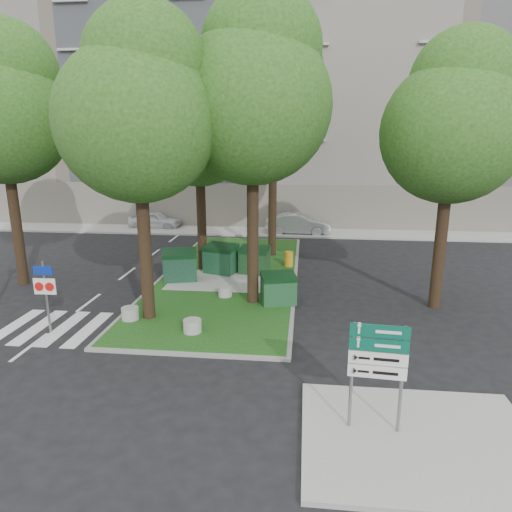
# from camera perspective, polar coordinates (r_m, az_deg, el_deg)

# --- Properties ---
(ground) EXTENTS (120.00, 120.00, 0.00)m
(ground) POSITION_cam_1_polar(r_m,az_deg,el_deg) (14.32, -10.67, -11.94)
(ground) COLOR black
(ground) RESTS_ON ground
(median_island) EXTENTS (6.00, 16.00, 0.12)m
(median_island) POSITION_cam_1_polar(r_m,az_deg,el_deg) (21.45, -3.31, -2.48)
(median_island) COLOR #144112
(median_island) RESTS_ON ground
(median_kerb) EXTENTS (6.30, 16.30, 0.10)m
(median_kerb) POSITION_cam_1_polar(r_m,az_deg,el_deg) (21.46, -3.31, -2.50)
(median_kerb) COLOR gray
(median_kerb) RESTS_ON ground
(sidewalk_corner) EXTENTS (5.00, 4.00, 0.12)m
(sidewalk_corner) POSITION_cam_1_polar(r_m,az_deg,el_deg) (11.04, 19.80, -20.95)
(sidewalk_corner) COLOR #999993
(sidewalk_corner) RESTS_ON ground
(building_sidewalk) EXTENTS (42.00, 3.00, 0.12)m
(building_sidewalk) POSITION_cam_1_polar(r_m,az_deg,el_deg) (31.61, -1.10, 3.08)
(building_sidewalk) COLOR #999993
(building_sidewalk) RESTS_ON ground
(zebra_crossing) EXTENTS (5.00, 3.00, 0.01)m
(zebra_crossing) POSITION_cam_1_polar(r_m,az_deg,el_deg) (16.95, -21.55, -8.42)
(zebra_crossing) COLOR silver
(zebra_crossing) RESTS_ON ground
(apartment_building) EXTENTS (41.00, 12.00, 16.00)m
(apartment_building) POSITION_cam_1_polar(r_m,az_deg,el_deg) (38.47, 0.31, 17.00)
(apartment_building) COLOR #C6B894
(apartment_building) RESTS_ON ground
(tree_median_near_left) EXTENTS (5.20, 5.20, 10.53)m
(tree_median_near_left) POSITION_cam_1_polar(r_m,az_deg,el_deg) (15.76, -14.35, 17.72)
(tree_median_near_left) COLOR black
(tree_median_near_left) RESTS_ON ground
(tree_median_near_right) EXTENTS (5.60, 5.60, 11.46)m
(tree_median_near_right) POSITION_cam_1_polar(r_m,az_deg,el_deg) (16.98, -0.10, 20.15)
(tree_median_near_right) COLOR black
(tree_median_near_right) RESTS_ON ground
(tree_median_mid) EXTENTS (4.80, 4.80, 9.99)m
(tree_median_mid) POSITION_cam_1_polar(r_m,az_deg,el_deg) (21.85, -6.92, 16.14)
(tree_median_mid) COLOR black
(tree_median_mid) RESTS_ON ground
(tree_median_far) EXTENTS (5.80, 5.80, 11.93)m
(tree_median_far) POSITION_cam_1_polar(r_m,az_deg,el_deg) (24.43, 2.43, 19.19)
(tree_median_far) COLOR black
(tree_median_far) RESTS_ON ground
(tree_street_left) EXTENTS (5.40, 5.40, 11.00)m
(tree_street_left) POSITION_cam_1_polar(r_m,az_deg,el_deg) (22.11, -29.05, 16.23)
(tree_street_left) COLOR black
(tree_street_left) RESTS_ON ground
(tree_street_right) EXTENTS (5.00, 5.00, 10.06)m
(tree_street_right) POSITION_cam_1_polar(r_m,az_deg,el_deg) (18.06, 23.66, 15.46)
(tree_street_right) COLOR black
(tree_street_right) RESTS_ON ground
(dumpster_a) EXTENTS (1.73, 1.41, 1.41)m
(dumpster_a) POSITION_cam_1_polar(r_m,az_deg,el_deg) (20.70, -9.48, -1.17)
(dumpster_a) COLOR #0D321F
(dumpster_a) RESTS_ON median_island
(dumpster_b) EXTENTS (1.75, 1.47, 1.39)m
(dumpster_b) POSITION_cam_1_polar(r_m,az_deg,el_deg) (21.62, -4.44, -0.37)
(dumpster_b) COLOR #124024
(dumpster_b) RESTS_ON median_island
(dumpster_c) EXTENTS (1.53, 1.20, 1.29)m
(dumpster_c) POSITION_cam_1_polar(r_m,az_deg,el_deg) (21.50, -0.19, -0.53)
(dumpster_c) COLOR black
(dumpster_c) RESTS_ON median_island
(dumpster_d) EXTENTS (1.51, 1.23, 1.22)m
(dumpster_d) POSITION_cam_1_polar(r_m,az_deg,el_deg) (17.59, 2.82, -4.12)
(dumpster_d) COLOR #144120
(dumpster_d) RESTS_ON median_island
(bollard_left) EXTENTS (0.60, 0.60, 0.43)m
(bollard_left) POSITION_cam_1_polar(r_m,az_deg,el_deg) (16.78, -15.46, -6.92)
(bollard_left) COLOR #989793
(bollard_left) RESTS_ON median_island
(bollard_right) EXTENTS (0.60, 0.60, 0.43)m
(bollard_right) POSITION_cam_1_polar(r_m,az_deg,el_deg) (15.31, -7.95, -8.64)
(bollard_right) COLOR #989893
(bollard_right) RESTS_ON median_island
(bollard_mid) EXTENTS (0.55, 0.55, 0.39)m
(bollard_mid) POSITION_cam_1_polar(r_m,az_deg,el_deg) (18.51, -3.87, -4.44)
(bollard_mid) COLOR #A2A19C
(bollard_mid) RESTS_ON median_island
(litter_bin) EXTENTS (0.42, 0.42, 0.74)m
(litter_bin) POSITION_cam_1_polar(r_m,az_deg,el_deg) (22.77, 4.12, -0.37)
(litter_bin) COLOR orange
(litter_bin) RESTS_ON median_island
(traffic_sign_pole) EXTENTS (0.74, 0.08, 2.46)m
(traffic_sign_pole) POSITION_cam_1_polar(r_m,az_deg,el_deg) (16.48, -24.84, -3.59)
(traffic_sign_pole) COLOR slate
(traffic_sign_pole) RESTS_ON ground
(directional_sign) EXTENTS (1.23, 0.17, 2.46)m
(directional_sign) POSITION_cam_1_polar(r_m,az_deg,el_deg) (10.22, 14.97, -12.53)
(directional_sign) COLOR slate
(directional_sign) RESTS_ON sidewalk_corner
(car_white) EXTENTS (3.80, 1.65, 1.28)m
(car_white) POSITION_cam_1_polar(r_m,az_deg,el_deg) (33.64, -12.50, 4.43)
(car_white) COLOR silver
(car_white) RESTS_ON ground
(car_silver) EXTENTS (4.35, 1.54, 1.43)m
(car_silver) POSITION_cam_1_polar(r_m,az_deg,el_deg) (30.98, 5.28, 4.02)
(car_silver) COLOR #A0A3A8
(car_silver) RESTS_ON ground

